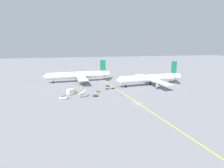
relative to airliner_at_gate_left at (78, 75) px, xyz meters
The scene contains 11 objects.
ground_plane 65.23m from the airliner_at_gate_left, 65.18° to the right, with size 600.00×600.00×0.00m, color gray.
taxiway_stripe 55.73m from the airliner_at_gate_left, 62.04° to the right, with size 0.50×120.00×0.01m, color yellow.
airliner_at_gate_left is the anchor object (origin of this frame).
airliner_being_pushed 53.92m from the airliner_at_gate_left, 25.72° to the right, with size 49.34×40.94×16.34m.
pushback_tug 33.21m from the airliner_at_gate_left, 54.51° to the right, with size 9.31×3.45×2.76m.
gse_baggage_cart_trailing 43.91m from the airliner_at_gate_left, 79.75° to the right, with size 2.84×1.78×1.71m.
gse_stair_truck_yellow 42.00m from the airliner_at_gate_left, 88.48° to the right, with size 4.85×2.68×4.06m.
gse_belt_loader_portside 45.54m from the airliner_at_gate_left, 101.96° to the right, with size 5.07×2.78×3.02m.
gse_catering_truck_tall 36.36m from the airliner_at_gate_left, 98.17° to the right, with size 5.86×5.80×3.50m.
gse_gpu_cart_small 35.60m from the airliner_at_gate_left, 72.16° to the right, with size 2.33×2.58×1.90m.
ground_crew_wing_walker_right 49.91m from the airliner_at_gate_left, 62.86° to the right, with size 0.36×0.50×1.62m.
Camera 1 is at (-31.65, -85.44, 29.94)m, focal length 30.36 mm.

